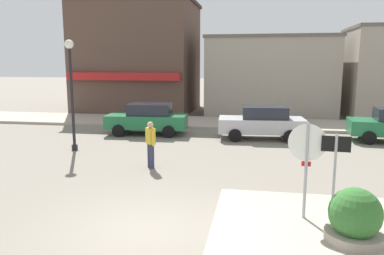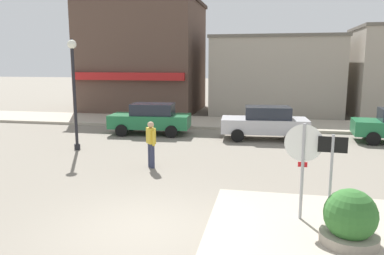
{
  "view_description": "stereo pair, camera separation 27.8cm",
  "coord_description": "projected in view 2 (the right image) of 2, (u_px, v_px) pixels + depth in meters",
  "views": [
    {
      "loc": [
        2.22,
        -7.32,
        3.58
      ],
      "look_at": [
        0.17,
        4.5,
        1.5
      ],
      "focal_mm": 35.0,
      "sensor_mm": 36.0,
      "label": 1
    },
    {
      "loc": [
        2.5,
        -7.27,
        3.58
      ],
      "look_at": [
        0.17,
        4.5,
        1.5
      ],
      "focal_mm": 35.0,
      "sensor_mm": 36.0,
      "label": 2
    }
  ],
  "objects": [
    {
      "name": "stop_sign",
      "position": [
        303.0,
        159.0,
        8.13
      ],
      "size": [
        0.82,
        0.09,
        2.3
      ],
      "color": "#9E9EA3",
      "rests_on": "ground"
    },
    {
      "name": "ground_plane",
      "position": [
        144.0,
        230.0,
        8.12
      ],
      "size": [
        160.0,
        160.0,
        0.0
      ],
      "primitive_type": "plane",
      "color": "gray"
    },
    {
      "name": "planter",
      "position": [
        350.0,
        223.0,
        7.14
      ],
      "size": [
        1.1,
        1.1,
        1.23
      ],
      "color": "gray",
      "rests_on": "ground"
    },
    {
      "name": "parked_car_nearest",
      "position": [
        151.0,
        118.0,
        18.94
      ],
      "size": [
        4.11,
        2.1,
        1.56
      ],
      "color": "#1E6B3D",
      "rests_on": "ground"
    },
    {
      "name": "lamp_post",
      "position": [
        74.0,
        78.0,
        15.12
      ],
      "size": [
        0.36,
        0.36,
        4.54
      ],
      "color": "black",
      "rests_on": "ground"
    },
    {
      "name": "pedestrian_crossing_near",
      "position": [
        151.0,
        143.0,
        12.83
      ],
      "size": [
        0.42,
        0.48,
        1.61
      ],
      "color": "#2D334C",
      "rests_on": "ground"
    },
    {
      "name": "one_way_sign",
      "position": [
        331.0,
        170.0,
        7.95
      ],
      "size": [
        0.6,
        0.07,
        2.1
      ],
      "color": "#9E9EA3",
      "rests_on": "ground"
    },
    {
      "name": "sidewalk_corner",
      "position": [
        367.0,
        243.0,
        7.37
      ],
      "size": [
        6.4,
        4.8,
        0.15
      ],
      "primitive_type": "cube",
      "color": "#A89E8C",
      "rests_on": "ground"
    },
    {
      "name": "building_corner_shop",
      "position": [
        144.0,
        57.0,
        28.01
      ],
      "size": [
        8.41,
        7.48,
        8.06
      ],
      "color": "brown",
      "rests_on": "ground"
    },
    {
      "name": "kerb_far",
      "position": [
        222.0,
        123.0,
        22.11
      ],
      "size": [
        80.0,
        4.0,
        0.15
      ],
      "primitive_type": "cube",
      "color": "#A89E8C",
      "rests_on": "ground"
    },
    {
      "name": "parked_car_second",
      "position": [
        265.0,
        122.0,
        17.65
      ],
      "size": [
        4.11,
        2.08,
        1.56
      ],
      "color": "#B7B7BC",
      "rests_on": "ground"
    },
    {
      "name": "building_storefront_left_near",
      "position": [
        275.0,
        75.0,
        26.83
      ],
      "size": [
        8.76,
        6.91,
        5.37
      ],
      "color": "#9E9384",
      "rests_on": "ground"
    }
  ]
}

